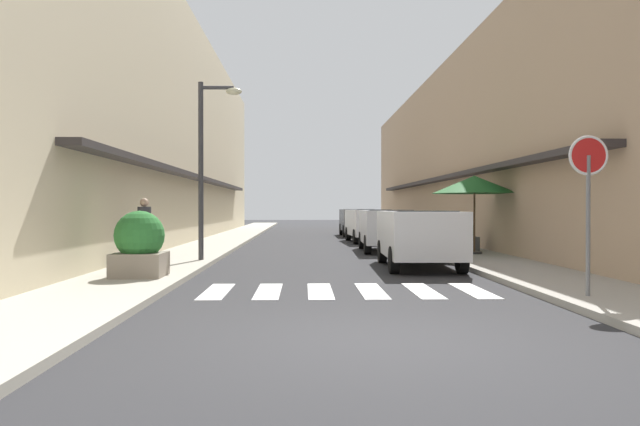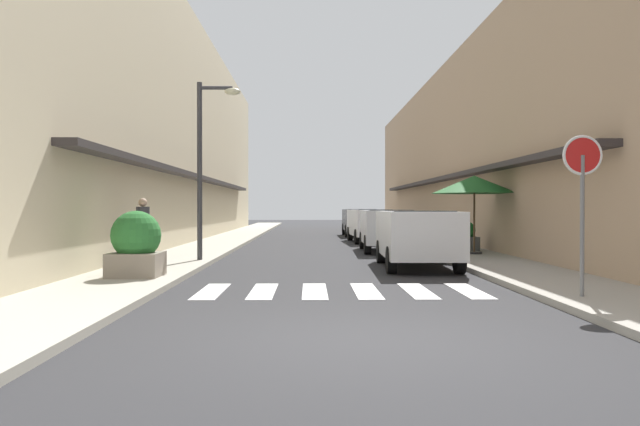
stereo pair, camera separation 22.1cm
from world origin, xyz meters
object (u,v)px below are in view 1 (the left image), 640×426
(round_street_sign, at_px, (588,173))
(planter_far, at_px, (413,227))
(parked_car_distant, at_px, (358,219))
(parked_car_near, at_px, (419,232))
(pedestrian_walking_near, at_px, (144,229))
(street_lamp, at_px, (208,150))
(planter_midblock, at_px, (466,237))
(parked_car_far, at_px, (370,222))
(planter_corner, at_px, (139,245))
(parked_car_mid, at_px, (387,225))
(cafe_umbrella, at_px, (474,185))

(round_street_sign, bearing_deg, planter_far, 88.62)
(parked_car_distant, xyz_separation_m, round_street_sign, (1.64, -23.58, 1.18))
(parked_car_near, xyz_separation_m, parked_car_distant, (-0.00, 17.71, 0.00))
(planter_far, distance_m, pedestrian_walking_near, 15.38)
(round_street_sign, xyz_separation_m, pedestrian_walking_near, (-8.67, 6.06, -1.11))
(street_lamp, height_order, planter_midblock, street_lamp)
(parked_car_far, relative_size, planter_midblock, 4.61)
(parked_car_distant, distance_m, planter_corner, 21.51)
(planter_midblock, relative_size, pedestrian_walking_near, 0.58)
(street_lamp, bearing_deg, parked_car_near, -12.51)
(parked_car_far, distance_m, planter_far, 2.27)
(parked_car_mid, relative_size, pedestrian_walking_near, 2.49)
(parked_car_distant, height_order, planter_far, parked_car_distant)
(parked_car_mid, distance_m, parked_car_distant, 11.79)
(street_lamp, bearing_deg, planter_far, 56.05)
(street_lamp, relative_size, planter_midblock, 4.98)
(parked_car_far, relative_size, planter_far, 3.98)
(parked_car_mid, bearing_deg, parked_car_far, 90.00)
(parked_car_near, distance_m, planter_corner, 6.96)
(cafe_umbrella, xyz_separation_m, planter_far, (-0.25, 9.32, -1.60))
(street_lamp, bearing_deg, parked_car_distant, 71.39)
(parked_car_mid, bearing_deg, planter_far, 72.57)
(round_street_sign, height_order, planter_far, round_street_sign)
(planter_midblock, distance_m, pedestrian_walking_near, 10.59)
(parked_car_distant, xyz_separation_m, pedestrian_walking_near, (-7.02, -17.52, 0.08))
(parked_car_near, bearing_deg, planter_far, 80.58)
(parked_car_near, xyz_separation_m, parked_car_far, (-0.00, 11.72, 0.00))
(parked_car_mid, distance_m, planter_far, 6.97)
(planter_far, bearing_deg, planter_corner, -118.69)
(planter_far, bearing_deg, round_street_sign, -91.38)
(parked_car_near, height_order, street_lamp, street_lamp)
(planter_corner, relative_size, planter_far, 1.21)
(cafe_umbrella, bearing_deg, planter_midblock, 84.45)
(parked_car_far, distance_m, street_lamp, 12.07)
(parked_car_far, relative_size, street_lamp, 0.92)
(parked_car_near, bearing_deg, pedestrian_walking_near, 178.42)
(round_street_sign, relative_size, planter_midblock, 2.66)
(planter_corner, bearing_deg, parked_car_mid, 54.08)
(pedestrian_walking_near, bearing_deg, parked_car_far, -86.00)
(round_street_sign, distance_m, street_lamp, 10.15)
(cafe_umbrella, distance_m, planter_corner, 10.72)
(parked_car_far, height_order, planter_corner, planter_corner)
(street_lamp, height_order, pedestrian_walking_near, street_lamp)
(round_street_sign, relative_size, pedestrian_walking_near, 1.55)
(parked_car_far, bearing_deg, planter_corner, -113.56)
(planter_far, bearing_deg, parked_car_far, -157.67)
(parked_car_distant, bearing_deg, planter_far, -67.89)
(round_street_sign, distance_m, pedestrian_walking_near, 10.63)
(planter_midblock, bearing_deg, planter_far, 92.97)
(parked_car_near, xyz_separation_m, pedestrian_walking_near, (-7.02, 0.19, 0.08))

